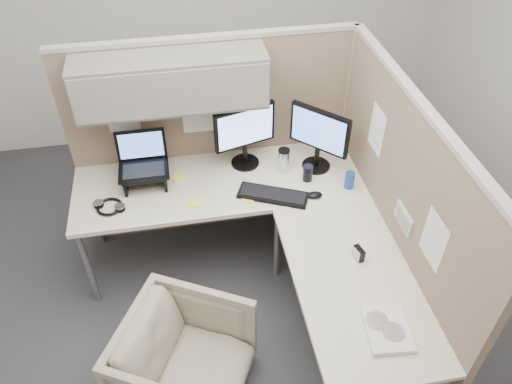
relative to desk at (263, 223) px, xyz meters
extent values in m
plane|color=#323237|center=(-0.12, -0.13, -0.69)|extent=(4.50, 4.50, 0.00)
cube|color=#90735E|center=(-0.22, 0.77, 0.11)|extent=(2.00, 0.05, 1.60)
cube|color=#A8A399|center=(-0.22, 0.77, 0.93)|extent=(2.00, 0.06, 0.03)
cube|color=slate|center=(-0.47, 0.62, 0.73)|extent=(1.20, 0.34, 0.34)
cube|color=gray|center=(-0.47, 0.45, 0.73)|extent=(1.18, 0.01, 0.30)
plane|color=white|center=(-0.82, 0.75, 0.46)|extent=(0.26, 0.00, 0.26)
plane|color=white|center=(-0.32, 0.75, 0.39)|extent=(0.26, 0.00, 0.26)
cube|color=#90735E|center=(0.78, -0.23, 0.11)|extent=(0.05, 2.00, 1.60)
cube|color=#A8A399|center=(0.78, -0.23, 0.93)|extent=(0.06, 2.00, 0.03)
cube|color=#A8A399|center=(0.78, 0.77, 0.11)|extent=(0.06, 0.06, 1.60)
cube|color=silver|center=(0.75, -0.38, 0.27)|extent=(0.02, 0.20, 0.12)
cube|color=gray|center=(0.73, -0.38, 0.27)|extent=(0.00, 0.16, 0.09)
plane|color=white|center=(0.75, 0.17, 0.51)|extent=(0.00, 0.26, 0.26)
plane|color=white|center=(0.75, -0.68, 0.41)|extent=(0.00, 0.26, 0.26)
cube|color=beige|center=(-0.22, 0.41, 0.03)|extent=(2.00, 0.68, 0.03)
cube|color=beige|center=(0.41, -0.58, 0.03)|extent=(0.68, 1.30, 0.03)
cube|color=white|center=(-0.22, 0.07, 0.03)|extent=(2.00, 0.02, 0.03)
cylinder|color=gray|center=(-1.17, 0.12, -0.34)|extent=(0.04, 0.04, 0.70)
cylinder|color=gray|center=(-1.17, 0.70, -0.34)|extent=(0.04, 0.04, 0.70)
cylinder|color=gray|center=(0.13, 0.12, -0.34)|extent=(0.04, 0.04, 0.70)
imported|color=#BCAD95|center=(-0.58, -0.67, -0.34)|extent=(0.87, 0.89, 0.69)
cylinder|color=black|center=(-0.02, 0.58, 0.05)|extent=(0.20, 0.20, 0.02)
cylinder|color=black|center=(-0.02, 0.58, 0.13)|extent=(0.04, 0.04, 0.15)
cube|color=black|center=(-0.02, 0.58, 0.36)|extent=(0.43, 0.15, 0.30)
cube|color=#8CA0F2|center=(-0.02, 0.56, 0.36)|extent=(0.39, 0.11, 0.26)
cylinder|color=black|center=(0.47, 0.45, 0.05)|extent=(0.20, 0.20, 0.02)
cylinder|color=black|center=(0.47, 0.45, 0.13)|extent=(0.04, 0.04, 0.15)
cube|color=black|center=(0.47, 0.45, 0.36)|extent=(0.33, 0.34, 0.30)
cube|color=#5687E9|center=(0.46, 0.44, 0.36)|extent=(0.28, 0.29, 0.26)
cube|color=black|center=(-0.73, 0.47, 0.15)|extent=(0.29, 0.23, 0.01)
cube|color=black|center=(-0.86, 0.47, 0.10)|extent=(0.02, 0.22, 0.12)
cube|color=black|center=(-0.60, 0.47, 0.10)|extent=(0.02, 0.22, 0.12)
cube|color=black|center=(-0.73, 0.47, 0.17)|extent=(0.33, 0.23, 0.02)
cube|color=black|center=(-0.73, 0.61, 0.28)|extent=(0.33, 0.06, 0.21)
cube|color=#598CF2|center=(-0.73, 0.60, 0.28)|extent=(0.29, 0.04, 0.17)
cube|color=black|center=(0.10, 0.19, 0.05)|extent=(0.49, 0.34, 0.02)
ellipsoid|color=black|center=(0.38, 0.14, 0.06)|extent=(0.10, 0.07, 0.04)
cylinder|color=silver|center=(0.23, 0.46, 0.12)|extent=(0.08, 0.08, 0.16)
cylinder|color=black|center=(0.23, 0.46, 0.21)|extent=(0.08, 0.08, 0.01)
cylinder|color=#1E3FA5|center=(0.63, 0.20, 0.10)|extent=(0.07, 0.07, 0.12)
cylinder|color=black|center=(0.37, 0.32, 0.10)|extent=(0.07, 0.07, 0.12)
cube|color=#FFF743|center=(-0.07, 0.19, 0.05)|extent=(0.08, 0.08, 0.01)
cube|color=#FFF743|center=(-0.42, 0.22, 0.05)|extent=(0.08, 0.08, 0.01)
cube|color=#FFF743|center=(-0.52, 0.51, 0.05)|extent=(0.11, 0.11, 0.01)
torus|color=black|center=(-0.97, 0.27, 0.05)|extent=(0.23, 0.23, 0.02)
cylinder|color=black|center=(-1.04, 0.30, 0.06)|extent=(0.06, 0.06, 0.03)
cylinder|color=black|center=(-0.90, 0.24, 0.06)|extent=(0.06, 0.06, 0.03)
cube|color=white|center=(0.47, -0.92, 0.06)|extent=(0.25, 0.30, 0.03)
cylinder|color=silver|center=(0.49, -0.95, 0.07)|extent=(0.12, 0.12, 0.00)
cylinder|color=silver|center=(0.43, -0.87, 0.08)|extent=(0.12, 0.12, 0.00)
cube|color=black|center=(0.48, -0.43, 0.08)|extent=(0.05, 0.09, 0.08)
cube|color=white|center=(0.47, -0.43, 0.08)|extent=(0.02, 0.06, 0.06)
camera|label=1|loc=(-0.45, -2.22, 2.27)|focal=35.00mm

